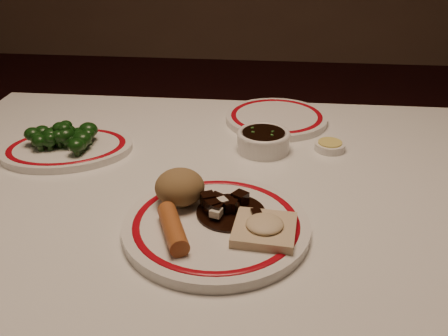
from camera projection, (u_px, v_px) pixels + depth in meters
The scene contains 12 objects.
dining_table at pixel (208, 226), 0.96m from camera, with size 1.20×0.90×0.75m.
main_plate at pixel (216, 226), 0.78m from camera, with size 0.30×0.30×0.02m.
rice_mound at pixel (180, 187), 0.82m from camera, with size 0.08×0.08×0.06m, color olive.
spring_roll at pixel (173, 228), 0.74m from camera, with size 0.03×0.03×0.11m, color #B05F2B.
fried_wonton at pixel (265, 228), 0.75m from camera, with size 0.10×0.10×0.03m.
stirfry_heap at pixel (227, 208), 0.80m from camera, with size 0.11×0.11×0.03m.
broccoli_plate at pixel (67, 149), 1.03m from camera, with size 0.31×0.29×0.02m.
broccoli_pile at pixel (63, 136), 1.02m from camera, with size 0.14×0.11×0.05m.
soy_bowl at pixel (263, 141), 1.04m from camera, with size 0.11×0.11×0.04m.
sweet_sour_dish at pixel (272, 132), 1.11m from camera, with size 0.06×0.06×0.02m.
mustard_dish at pixel (330, 146), 1.04m from camera, with size 0.06×0.06×0.02m.
far_plate at pixel (276, 118), 1.18m from camera, with size 0.26×0.26×0.02m.
Camera 1 is at (0.11, -0.79, 1.21)m, focal length 40.00 mm.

